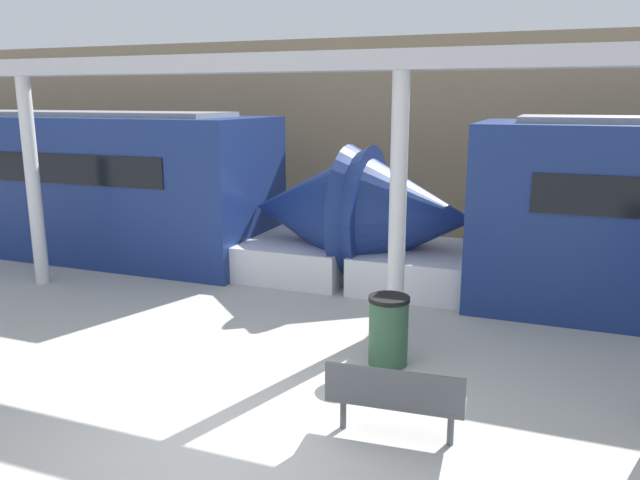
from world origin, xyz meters
name	(u,v)px	position (x,y,z in m)	size (l,w,h in m)	color
ground_plane	(218,439)	(0.00, 0.00, 0.00)	(60.00, 60.00, 0.00)	#B2AFA8
station_wall	(430,138)	(0.00, 10.73, 2.50)	(56.00, 0.20, 5.00)	#9E8460
bench_near	(395,396)	(1.72, 0.65, 0.49)	(1.46, 0.54, 0.84)	#4C4F54
trash_bin	(388,330)	(1.16, 2.49, 0.48)	(0.55, 0.55, 0.95)	#2D5138
support_column_near	(398,206)	(0.93, 3.77, 1.94)	(0.26, 0.26, 3.87)	silver
support_column_far	(33,183)	(-6.07, 3.77, 1.94)	(0.26, 0.26, 3.87)	silver
canopy_beam	(402,60)	(0.93, 3.77, 4.01)	(28.00, 0.60, 0.28)	#B7B7BC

